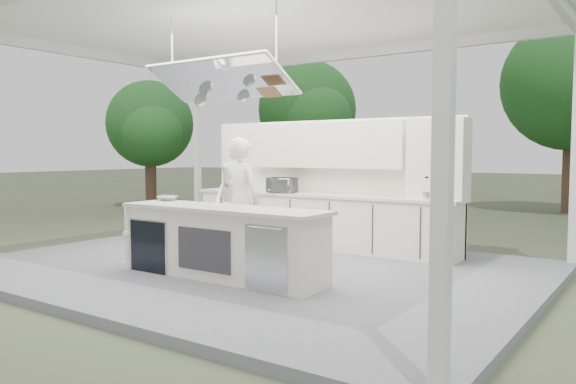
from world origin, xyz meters
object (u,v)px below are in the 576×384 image
Objects in this scene: demo_island at (220,242)px; sous_chef at (230,204)px; head_chef at (241,200)px; back_counter at (319,220)px.

demo_island is 2.05× the size of sous_chef.
demo_island is at bearing 119.29° from head_chef.
head_chef is 1.56m from sous_chef.
sous_chef is at bearing 127.66° from demo_island.
back_counter is 3.36× the size of sous_chef.
demo_island is 1.64× the size of head_chef.
demo_island is 0.61× the size of back_counter.
demo_island is at bearing -86.37° from back_counter.
head_chef is (-0.25, -1.85, 0.47)m from back_counter.
head_chef is at bearing -97.65° from back_counter.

